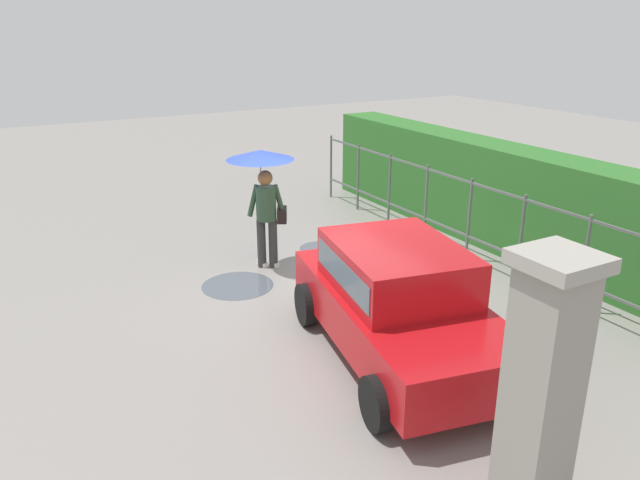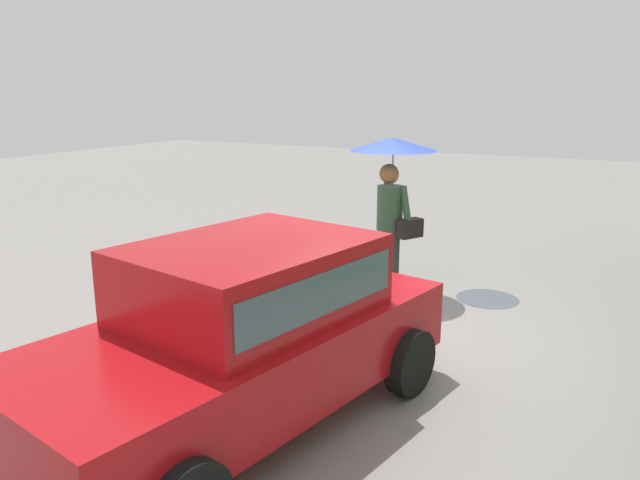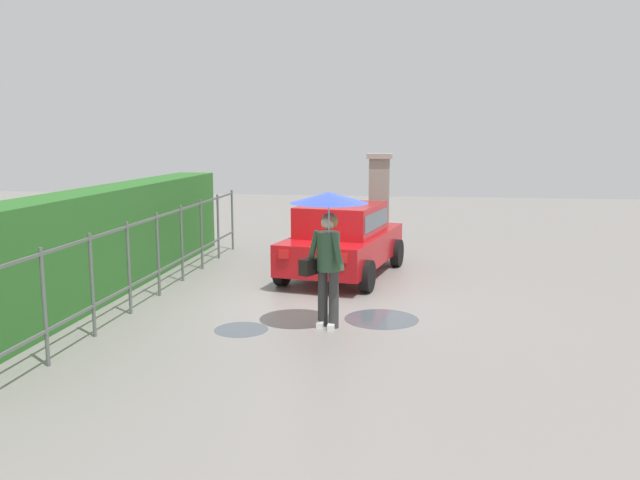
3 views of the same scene
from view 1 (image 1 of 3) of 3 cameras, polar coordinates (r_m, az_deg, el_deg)
The scene contains 8 objects.
ground_plane at distance 9.87m, azimuth 0.84°, elevation -4.65°, with size 40.00×40.00×0.00m, color gray.
car at distance 7.76m, azimuth 7.27°, elevation -5.34°, with size 3.95×2.42×1.48m.
pedestrian at distance 10.41m, azimuth -5.26°, elevation 5.60°, with size 1.14×1.14×2.04m.
gate_pillar at distance 5.45m, azimuth 19.83°, elevation -12.81°, with size 0.60×0.60×2.42m.
fence_section at distance 11.13m, azimuth 13.64°, elevation 2.18°, with size 9.68×0.05×1.50m.
hedge_row at distance 11.84m, azimuth 17.57°, elevation 3.48°, with size 10.63×0.90×1.90m, color #2D6B28.
puddle_near at distance 10.12m, azimuth -7.63°, elevation -4.19°, with size 1.16×1.16×0.00m, color #4C545B.
puddle_far at distance 11.64m, azimuth 0.07°, elevation -0.77°, with size 0.80×0.80×0.00m, color #4C545B.
Camera 1 is at (7.77, -4.54, 4.06)m, focal length 34.60 mm.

